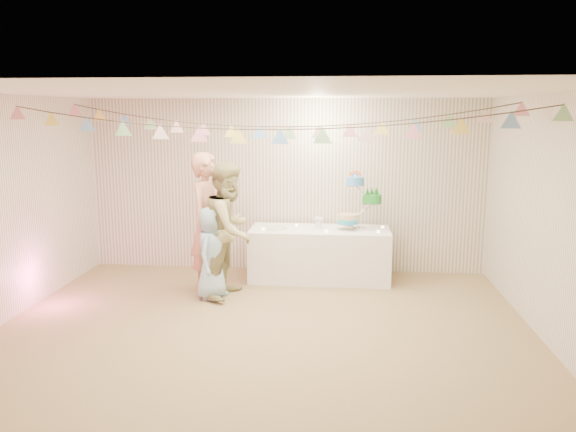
# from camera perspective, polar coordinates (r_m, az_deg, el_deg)

# --- Properties ---
(floor) EXTENTS (6.00, 6.00, 0.00)m
(floor) POSITION_cam_1_polar(r_m,az_deg,el_deg) (6.41, -2.50, -11.45)
(floor) COLOR olive
(floor) RESTS_ON ground
(ceiling) EXTENTS (6.00, 6.00, 0.00)m
(ceiling) POSITION_cam_1_polar(r_m,az_deg,el_deg) (5.95, -2.70, 12.47)
(ceiling) COLOR white
(ceiling) RESTS_ON ground
(back_wall) EXTENTS (6.00, 6.00, 0.00)m
(back_wall) POSITION_cam_1_polar(r_m,az_deg,el_deg) (8.50, -0.27, 3.09)
(back_wall) COLOR silver
(back_wall) RESTS_ON ground
(front_wall) EXTENTS (6.00, 6.00, 0.00)m
(front_wall) POSITION_cam_1_polar(r_m,az_deg,el_deg) (3.65, -8.04, -7.01)
(front_wall) COLOR silver
(front_wall) RESTS_ON ground
(right_wall) EXTENTS (5.00, 5.00, 0.00)m
(right_wall) POSITION_cam_1_polar(r_m,az_deg,el_deg) (6.37, 25.21, -0.40)
(right_wall) COLOR silver
(right_wall) RESTS_ON ground
(table) EXTENTS (2.00, 0.80, 0.75)m
(table) POSITION_cam_1_polar(r_m,az_deg,el_deg) (8.15, 3.23, -3.88)
(table) COLOR white
(table) RESTS_ON floor
(cake_stand) EXTENTS (0.70, 0.41, 0.78)m
(cake_stand) POSITION_cam_1_polar(r_m,az_deg,el_deg) (8.04, 7.22, 1.43)
(cake_stand) COLOR silver
(cake_stand) RESTS_ON table
(cake_bottom) EXTENTS (0.31, 0.31, 0.15)m
(cake_bottom) POSITION_cam_1_polar(r_m,az_deg,el_deg) (8.03, 6.12, -0.76)
(cake_bottom) COLOR #2BA4C9
(cake_bottom) RESTS_ON cake_stand
(cake_middle) EXTENTS (0.27, 0.27, 0.22)m
(cake_middle) POSITION_cam_1_polar(r_m,az_deg,el_deg) (8.14, 8.46, 1.27)
(cake_middle) COLOR #1D8929
(cake_middle) RESTS_ON cake_stand
(cake_top_tier) EXTENTS (0.25, 0.25, 0.19)m
(cake_top_tier) POSITION_cam_1_polar(r_m,az_deg,el_deg) (7.98, 6.84, 3.08)
(cake_top_tier) COLOR #4392D3
(cake_top_tier) RESTS_ON cake_stand
(platter) EXTENTS (0.30, 0.30, 0.02)m
(platter) POSITION_cam_1_polar(r_m,az_deg,el_deg) (8.06, -1.23, -1.22)
(platter) COLOR white
(platter) RESTS_ON table
(posy) EXTENTS (0.15, 0.15, 0.17)m
(posy) POSITION_cam_1_polar(r_m,az_deg,el_deg) (8.10, 3.12, -0.64)
(posy) COLOR white
(posy) RESTS_ON table
(person_adult_a) EXTENTS (0.63, 0.79, 1.88)m
(person_adult_a) POSITION_cam_1_polar(r_m,az_deg,el_deg) (7.55, -8.06, -0.71)
(person_adult_a) COLOR tan
(person_adult_a) RESTS_ON floor
(person_adult_b) EXTENTS (0.85, 0.99, 1.77)m
(person_adult_b) POSITION_cam_1_polar(r_m,az_deg,el_deg) (7.35, -5.96, -1.41)
(person_adult_b) COLOR tan
(person_adult_b) RESTS_ON floor
(person_child) EXTENTS (0.50, 0.66, 1.21)m
(person_child) POSITION_cam_1_polar(r_m,az_deg,el_deg) (7.34, -7.74, -3.70)
(person_child) COLOR #90B7CC
(person_child) RESTS_ON floor
(bunting_back) EXTENTS (5.60, 1.10, 0.40)m
(bunting_back) POSITION_cam_1_polar(r_m,az_deg,el_deg) (7.04, -1.42, 10.13)
(bunting_back) COLOR pink
(bunting_back) RESTS_ON ceiling
(bunting_front) EXTENTS (5.60, 0.90, 0.36)m
(bunting_front) POSITION_cam_1_polar(r_m,az_deg,el_deg) (5.75, -2.96, 9.75)
(bunting_front) COLOR #72A5E5
(bunting_front) RESTS_ON ceiling
(tealight_0) EXTENTS (0.04, 0.04, 0.03)m
(tealight_0) POSITION_cam_1_polar(r_m,az_deg,el_deg) (7.98, -2.53, -1.31)
(tealight_0) COLOR #FFD88C
(tealight_0) RESTS_ON table
(tealight_1) EXTENTS (0.04, 0.04, 0.03)m
(tealight_1) POSITION_cam_1_polar(r_m,az_deg,el_deg) (8.25, 0.88, -0.90)
(tealight_1) COLOR #FFD88C
(tealight_1) RESTS_ON table
(tealight_2) EXTENTS (0.04, 0.04, 0.03)m
(tealight_2) POSITION_cam_1_polar(r_m,az_deg,el_deg) (7.84, 3.93, -1.54)
(tealight_2) COLOR #FFD88C
(tealight_2) RESTS_ON table
(tealight_3) EXTENTS (0.04, 0.04, 0.03)m
(tealight_3) POSITION_cam_1_polar(r_m,az_deg,el_deg) (8.27, 5.74, -0.94)
(tealight_3) COLOR #FFD88C
(tealight_3) RESTS_ON table
(tealight_4) EXTENTS (0.04, 0.04, 0.03)m
(tealight_4) POSITION_cam_1_polar(r_m,az_deg,el_deg) (7.90, 9.17, -1.56)
(tealight_4) COLOR #FFD88C
(tealight_4) RESTS_ON table
(tealight_5) EXTENTS (0.04, 0.04, 0.03)m
(tealight_5) POSITION_cam_1_polar(r_m,az_deg,el_deg) (8.22, 9.58, -1.09)
(tealight_5) COLOR #FFD88C
(tealight_5) RESTS_ON table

